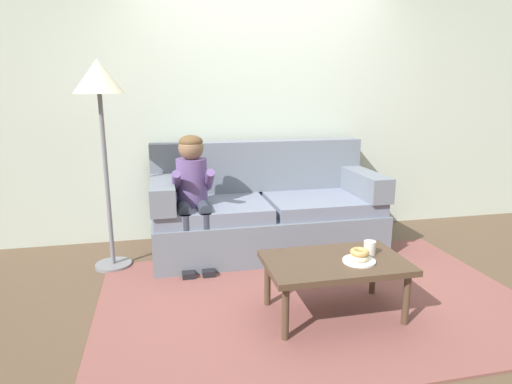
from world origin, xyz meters
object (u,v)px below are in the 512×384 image
object	(u,v)px
couch	(265,212)
floor_lamp	(99,93)
mug	(370,248)
toy_controller	(356,272)
donut	(359,257)
coffee_table	(335,266)
person_child	(193,187)

from	to	relation	value
couch	floor_lamp	size ratio (longest dim) A/B	1.21
mug	toy_controller	world-z (taller)	mug
donut	mug	size ratio (longest dim) A/B	1.33
coffee_table	mug	distance (m)	0.28
toy_controller	donut	bearing A→B (deg)	-107.58
person_child	donut	size ratio (longest dim) A/B	9.18
coffee_table	toy_controller	bearing A→B (deg)	52.41
toy_controller	floor_lamp	size ratio (longest dim) A/B	0.13
mug	toy_controller	xyz separation A→B (m)	(0.17, 0.52, -0.41)
mug	toy_controller	size ratio (longest dim) A/B	0.40
couch	coffee_table	xyz separation A→B (m)	(0.15, -1.32, -0.00)
person_child	toy_controller	world-z (taller)	person_child
couch	floor_lamp	world-z (taller)	floor_lamp
couch	person_child	size ratio (longest dim) A/B	1.86
couch	person_child	world-z (taller)	person_child
toy_controller	floor_lamp	bearing A→B (deg)	170.62
couch	coffee_table	bearing A→B (deg)	-83.62
toy_controller	floor_lamp	world-z (taller)	floor_lamp
mug	floor_lamp	world-z (taller)	floor_lamp
person_child	floor_lamp	bearing A→B (deg)	174.83
mug	toy_controller	bearing A→B (deg)	71.73
coffee_table	floor_lamp	xyz separation A→B (m)	(-1.51, 1.17, 1.09)
toy_controller	coffee_table	bearing A→B (deg)	-119.74
mug	floor_lamp	size ratio (longest dim) A/B	0.05
couch	mug	size ratio (longest dim) A/B	22.80
coffee_table	donut	xyz separation A→B (m)	(0.13, -0.07, 0.08)
coffee_table	donut	world-z (taller)	donut
couch	donut	bearing A→B (deg)	-78.49
coffee_table	person_child	world-z (taller)	person_child
coffee_table	mug	bearing A→B (deg)	9.86
donut	floor_lamp	distance (m)	2.29
person_child	toy_controller	size ratio (longest dim) A/B	4.87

